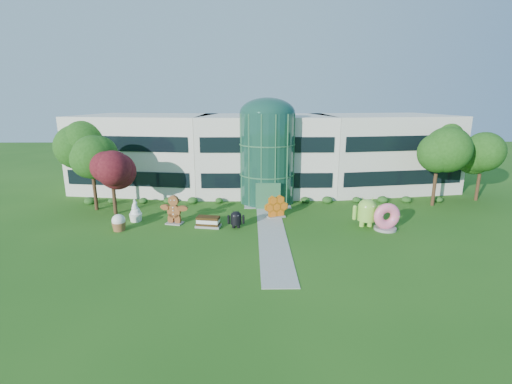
{
  "coord_description": "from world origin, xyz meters",
  "views": [
    {
      "loc": [
        -1.86,
        -28.5,
        11.39
      ],
      "look_at": [
        -1.31,
        6.0,
        2.6
      ],
      "focal_mm": 26.0,
      "sensor_mm": 36.0,
      "label": 1
    }
  ],
  "objects_px": {
    "android_green": "(367,211)",
    "gingerbread": "(174,210)",
    "android_black": "(236,218)",
    "donut": "(386,216)"
  },
  "relations": [
    {
      "from": "android_black",
      "to": "donut",
      "type": "relative_size",
      "value": 0.73
    },
    {
      "from": "android_green",
      "to": "gingerbread",
      "type": "bearing_deg",
      "value": 178.5
    },
    {
      "from": "donut",
      "to": "android_black",
      "type": "bearing_deg",
      "value": 170.78
    },
    {
      "from": "gingerbread",
      "to": "android_black",
      "type": "bearing_deg",
      "value": 2.62
    },
    {
      "from": "android_green",
      "to": "android_black",
      "type": "bearing_deg",
      "value": -177.18
    },
    {
      "from": "android_black",
      "to": "donut",
      "type": "bearing_deg",
      "value": -3.13
    },
    {
      "from": "android_green",
      "to": "android_black",
      "type": "relative_size",
      "value": 1.64
    },
    {
      "from": "android_black",
      "to": "android_green",
      "type": "bearing_deg",
      "value": 1.0
    },
    {
      "from": "android_green",
      "to": "donut",
      "type": "xyz_separation_m",
      "value": [
        1.44,
        -0.93,
        -0.24
      ]
    },
    {
      "from": "android_green",
      "to": "gingerbread",
      "type": "xyz_separation_m",
      "value": [
        -17.61,
        1.02,
        -0.12
      ]
    }
  ]
}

